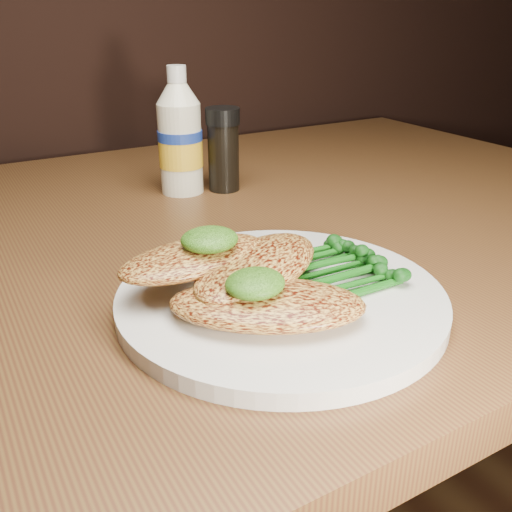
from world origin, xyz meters
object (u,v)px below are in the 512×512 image
dining_table (235,455)px  pepper_grinder (223,150)px  mayo_bottle (180,131)px  plate (281,298)px

dining_table → pepper_grinder: size_ratio=10.79×
dining_table → mayo_bottle: size_ratio=7.26×
dining_table → pepper_grinder: pepper_grinder is taller
plate → mayo_bottle: bearing=80.5°
pepper_grinder → dining_table: bearing=-113.7°
dining_table → mayo_bottle: bearing=94.3°
mayo_bottle → dining_table: bearing=-85.7°
pepper_grinder → plate: bearing=-109.1°
dining_table → pepper_grinder: 0.44m
dining_table → mayo_bottle: mayo_bottle is taller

